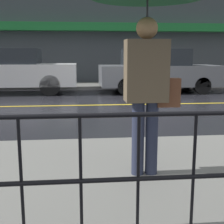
{
  "coord_description": "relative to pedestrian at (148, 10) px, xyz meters",
  "views": [
    {
      "loc": [
        -1.23,
        -8.6,
        1.4
      ],
      "look_at": [
        -0.63,
        -2.7,
        0.3
      ],
      "focal_mm": 50.0,
      "sensor_mm": 36.0,
      "label": 1
    }
  ],
  "objects": [
    {
      "name": "sidewalk_near",
      "position": [
        0.55,
        0.09,
        -1.77
      ],
      "size": [
        28.0,
        2.8,
        0.12
      ],
      "color": "slate",
      "rests_on": "ground_plane"
    },
    {
      "name": "pedestrian",
      "position": [
        0.0,
        0.0,
        0.0
      ],
      "size": [
        1.16,
        1.16,
        2.09
      ],
      "color": "#23283D",
      "rests_on": "sidewalk_near"
    },
    {
      "name": "building_storefront",
      "position": [
        0.55,
        11.58,
        0.74
      ],
      "size": [
        28.0,
        0.85,
        5.14
      ],
      "color": "#383D42",
      "rests_on": "ground_plane"
    },
    {
      "name": "car_grey",
      "position": [
        2.2,
        8.31,
        -1.04
      ],
      "size": [
        4.4,
        1.92,
        1.59
      ],
      "color": "slate",
      "rests_on": "ground_plane"
    },
    {
      "name": "car_white",
      "position": [
        -3.2,
        8.31,
        -1.01
      ],
      "size": [
        4.67,
        1.7,
        1.6
      ],
      "color": "silver",
      "rests_on": "ground_plane"
    },
    {
      "name": "lane_marking",
      "position": [
        0.55,
        5.44,
        -1.83
      ],
      "size": [
        25.2,
        0.12,
        0.01
      ],
      "color": "gold",
      "rests_on": "ground_plane"
    },
    {
      "name": "ground_plane",
      "position": [
        0.55,
        5.44,
        -1.83
      ],
      "size": [
        80.0,
        80.0,
        0.0
      ],
      "primitive_type": "plane",
      "color": "black"
    },
    {
      "name": "sidewalk_far",
      "position": [
        0.55,
        10.42,
        -1.77
      ],
      "size": [
        28.0,
        2.08,
        0.12
      ],
      "color": "slate",
      "rests_on": "ground_plane"
    }
  ]
}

